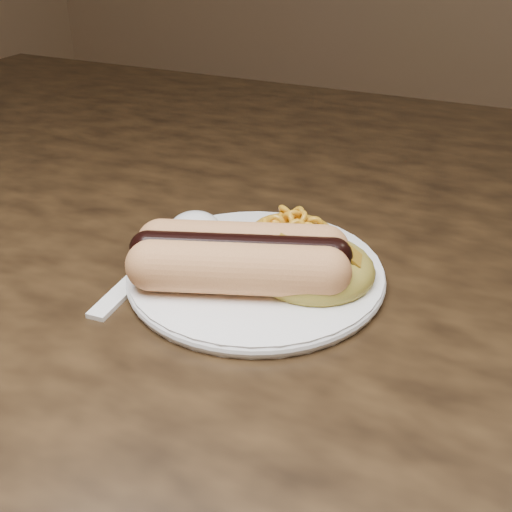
% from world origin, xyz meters
% --- Properties ---
extents(table, '(1.60, 0.90, 0.75)m').
position_xyz_m(table, '(0.00, 0.00, 0.66)').
color(table, '#3D2915').
rests_on(table, floor).
extents(plate, '(0.26, 0.26, 0.01)m').
position_xyz_m(plate, '(0.00, -0.14, 0.76)').
color(plate, white).
rests_on(plate, table).
extents(hotdog, '(0.14, 0.11, 0.04)m').
position_xyz_m(hotdog, '(-0.00, -0.16, 0.78)').
color(hotdog, '#FFB068').
rests_on(hotdog, plate).
extents(mac_and_cheese, '(0.09, 0.09, 0.03)m').
position_xyz_m(mac_and_cheese, '(0.01, -0.08, 0.77)').
color(mac_and_cheese, yellow).
rests_on(mac_and_cheese, plate).
extents(sour_cream, '(0.06, 0.06, 0.03)m').
position_xyz_m(sour_cream, '(-0.07, -0.11, 0.77)').
color(sour_cream, white).
rests_on(sour_cream, plate).
extents(taco_salad, '(0.10, 0.09, 0.04)m').
position_xyz_m(taco_salad, '(0.05, -0.13, 0.78)').
color(taco_salad, orange).
rests_on(taco_salad, plate).
extents(fork, '(0.03, 0.15, 0.00)m').
position_xyz_m(fork, '(-0.08, -0.19, 0.75)').
color(fork, white).
rests_on(fork, table).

